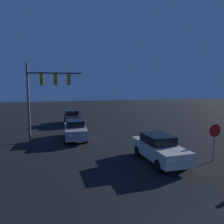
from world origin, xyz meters
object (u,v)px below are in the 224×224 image
(car_mid, at_px, (75,129))
(stop_sign, at_px, (215,135))
(car_near, at_px, (159,148))
(traffic_signal_mast, at_px, (44,89))
(car_far, at_px, (72,117))

(car_mid, bearing_deg, stop_sign, 137.04)
(car_near, xyz_separation_m, stop_sign, (3.30, -0.74, 0.78))
(car_mid, distance_m, traffic_signal_mast, 4.26)
(traffic_signal_mast, bearing_deg, car_mid, -1.17)
(car_mid, bearing_deg, traffic_signal_mast, 0.78)
(car_near, distance_m, car_mid, 8.21)
(stop_sign, bearing_deg, car_far, 115.90)
(car_far, xyz_separation_m, stop_sign, (7.39, -15.22, 0.78))
(car_near, bearing_deg, traffic_signal_mast, -48.04)
(car_mid, relative_size, traffic_signal_mast, 0.72)
(car_mid, relative_size, car_far, 1.01)
(car_near, relative_size, traffic_signal_mast, 0.72)
(car_mid, xyz_separation_m, stop_sign, (7.70, -7.68, 0.78))
(car_mid, height_order, traffic_signal_mast, traffic_signal_mast)
(car_far, bearing_deg, stop_sign, 116.14)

